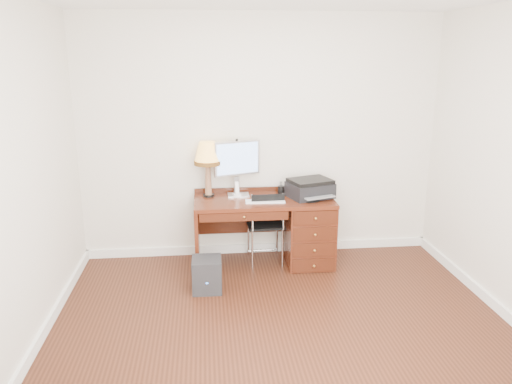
{
  "coord_description": "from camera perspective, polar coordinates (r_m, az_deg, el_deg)",
  "views": [
    {
      "loc": [
        -0.62,
        -3.73,
        2.28
      ],
      "look_at": [
        -0.11,
        1.2,
        0.89
      ],
      "focal_mm": 35.0,
      "sensor_mm": 36.0,
      "label": 1
    }
  ],
  "objects": [
    {
      "name": "monitor",
      "position": [
        5.45,
        -2.08,
        3.53
      ],
      "size": [
        0.51,
        0.26,
        0.6
      ],
      "rotation": [
        0.0,
        0.0,
        0.34
      ],
      "color": "silver",
      "rests_on": "desk"
    },
    {
      "name": "printer",
      "position": [
        5.46,
        6.19,
        0.43
      ],
      "size": [
        0.54,
        0.48,
        0.2
      ],
      "rotation": [
        0.0,
        0.0,
        0.32
      ],
      "color": "black",
      "rests_on": "desk"
    },
    {
      "name": "keyboard",
      "position": [
        5.27,
        1.06,
        -1.08
      ],
      "size": [
        0.42,
        0.14,
        0.02
      ],
      "primitive_type": "cube",
      "rotation": [
        0.0,
        0.0,
        -0.04
      ],
      "color": "white",
      "rests_on": "desk"
    },
    {
      "name": "chair",
      "position": [
        5.46,
        1.13,
        -3.25
      ],
      "size": [
        0.41,
        0.41,
        0.83
      ],
      "rotation": [
        0.0,
        0.0,
        0.04
      ],
      "color": "black",
      "rests_on": "ground"
    },
    {
      "name": "ground",
      "position": [
        4.41,
        3.09,
        -15.42
      ],
      "size": [
        4.0,
        4.0,
        0.0
      ],
      "primitive_type": "plane",
      "color": "black",
      "rests_on": "ground"
    },
    {
      "name": "leg_lamp",
      "position": [
        5.4,
        -5.55,
        4.03
      ],
      "size": [
        0.3,
        0.3,
        0.6
      ],
      "color": "black",
      "rests_on": "desk"
    },
    {
      "name": "equipment_box",
      "position": [
        5.0,
        -5.63,
        -9.37
      ],
      "size": [
        0.29,
        0.29,
        0.33
      ],
      "primitive_type": "cube",
      "rotation": [
        0.0,
        0.0,
        -0.01
      ],
      "color": "black",
      "rests_on": "ground"
    },
    {
      "name": "desk",
      "position": [
        5.54,
        4.2,
        -4.03
      ],
      "size": [
        1.5,
        0.67,
        0.75
      ],
      "color": "#532011",
      "rests_on": "ground"
    },
    {
      "name": "pen_cup",
      "position": [
        5.57,
        2.86,
        0.23
      ],
      "size": [
        0.07,
        0.07,
        0.09
      ],
      "primitive_type": "cylinder",
      "color": "black",
      "rests_on": "desk"
    },
    {
      "name": "phone",
      "position": [
        5.46,
        -2.2,
        -0.03
      ],
      "size": [
        0.1,
        0.1,
        0.17
      ],
      "rotation": [
        0.0,
        0.0,
        0.21
      ],
      "color": "white",
      "rests_on": "desk"
    },
    {
      "name": "mouse_pad",
      "position": [
        5.38,
        6.1,
        -0.74
      ],
      "size": [
        0.24,
        0.24,
        0.05
      ],
      "color": "black",
      "rests_on": "desk"
    },
    {
      "name": "room_shell",
      "position": [
        4.93,
        1.94,
        -11.17
      ],
      "size": [
        4.0,
        4.0,
        4.0
      ],
      "color": "silver",
      "rests_on": "ground"
    }
  ]
}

